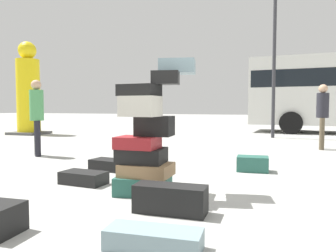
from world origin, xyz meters
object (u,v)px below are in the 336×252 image
(suitcase_black_behind_tower, at_px, (111,165))
(person_tourist_with_camera, at_px, (37,111))
(yellow_dummy_statue, at_px, (28,94))
(person_bearded_onlooker, at_px, (322,111))
(lamp_post, at_px, (275,34))
(suitcase_black_left_side, at_px, (170,199))
(suitcase_teal_foreground_far, at_px, (253,164))
(suitcase_tower, at_px, (148,140))
(suitcase_black_foreground_near, at_px, (84,178))
(suitcase_slate_white_trunk, at_px, (154,239))

(suitcase_black_behind_tower, bearing_deg, person_tourist_with_camera, 166.63)
(suitcase_black_behind_tower, bearing_deg, yellow_dummy_statue, 148.85)
(suitcase_black_behind_tower, height_order, person_bearded_onlooker, person_bearded_onlooker)
(person_tourist_with_camera, height_order, lamp_post, lamp_post)
(suitcase_black_left_side, distance_m, lamp_post, 9.60)
(suitcase_teal_foreground_far, distance_m, person_bearded_onlooker, 3.90)
(suitcase_black_behind_tower, relative_size, yellow_dummy_statue, 0.19)
(yellow_dummy_statue, bearing_deg, person_bearded_onlooker, -8.30)
(suitcase_tower, xyz_separation_m, person_bearded_onlooker, (2.76, 5.34, 0.31))
(suitcase_black_behind_tower, distance_m, suitcase_black_foreground_near, 1.02)
(lamp_post, bearing_deg, suitcase_black_behind_tower, -111.20)
(suitcase_black_behind_tower, height_order, person_tourist_with_camera, person_tourist_with_camera)
(suitcase_teal_foreground_far, xyz_separation_m, suitcase_black_foreground_near, (-2.26, -1.67, -0.04))
(suitcase_slate_white_trunk, height_order, suitcase_teal_foreground_far, suitcase_teal_foreground_far)
(suitcase_black_left_side, height_order, suitcase_black_behind_tower, suitcase_black_left_side)
(person_bearded_onlooker, xyz_separation_m, lamp_post, (-1.19, 2.91, 2.62))
(suitcase_slate_white_trunk, relative_size, person_tourist_with_camera, 0.45)
(suitcase_slate_white_trunk, height_order, suitcase_black_behind_tower, suitcase_black_behind_tower)
(suitcase_black_behind_tower, xyz_separation_m, person_bearded_onlooker, (3.91, 4.13, 0.90))
(suitcase_slate_white_trunk, relative_size, suitcase_black_behind_tower, 1.09)
(suitcase_slate_white_trunk, bearing_deg, suitcase_black_behind_tower, 120.68)
(suitcase_tower, distance_m, suitcase_teal_foreground_far, 2.29)
(person_bearded_onlooker, bearing_deg, suitcase_black_left_side, -13.82)
(suitcase_tower, bearing_deg, yellow_dummy_statue, 138.30)
(lamp_post, bearing_deg, person_bearded_onlooker, -67.81)
(suitcase_tower, height_order, person_tourist_with_camera, suitcase_tower)
(suitcase_teal_foreground_far, height_order, lamp_post, lamp_post)
(suitcase_black_behind_tower, bearing_deg, person_bearded_onlooker, 56.17)
(suitcase_black_left_side, xyz_separation_m, suitcase_black_foreground_near, (-1.56, 0.84, -0.06))
(suitcase_slate_white_trunk, distance_m, suitcase_black_behind_tower, 3.26)
(suitcase_black_foreground_near, relative_size, person_bearded_onlooker, 0.39)
(suitcase_slate_white_trunk, bearing_deg, lamp_post, 81.90)
(suitcase_teal_foreground_far, height_order, suitcase_black_foreground_near, suitcase_teal_foreground_far)
(suitcase_teal_foreground_far, relative_size, yellow_dummy_statue, 0.14)
(suitcase_teal_foreground_far, bearing_deg, person_tourist_with_camera, 173.76)
(suitcase_teal_foreground_far, xyz_separation_m, person_tourist_with_camera, (-4.69, 0.33, 0.88))
(suitcase_slate_white_trunk, xyz_separation_m, suitcase_black_foreground_near, (-1.69, 1.71, 0.01))
(suitcase_slate_white_trunk, relative_size, suitcase_black_foreground_near, 1.17)
(suitcase_black_left_side, height_order, person_bearded_onlooker, person_bearded_onlooker)
(suitcase_black_left_side, xyz_separation_m, suitcase_teal_foreground_far, (0.70, 2.51, -0.02))
(suitcase_black_left_side, xyz_separation_m, suitcase_black_behind_tower, (-1.65, 1.85, -0.05))
(person_bearded_onlooker, relative_size, yellow_dummy_statue, 0.46)
(lamp_post, bearing_deg, person_tourist_with_camera, -129.94)
(yellow_dummy_statue, bearing_deg, suitcase_slate_white_trunk, -45.14)
(suitcase_teal_foreground_far, distance_m, person_tourist_with_camera, 4.78)
(person_tourist_with_camera, relative_size, lamp_post, 0.31)
(suitcase_black_left_side, bearing_deg, suitcase_black_foreground_near, 152.05)
(person_bearded_onlooker, bearing_deg, suitcase_slate_white_trunk, -10.38)
(person_tourist_with_camera, bearing_deg, suitcase_black_left_side, 10.66)
(suitcase_black_behind_tower, relative_size, person_bearded_onlooker, 0.41)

